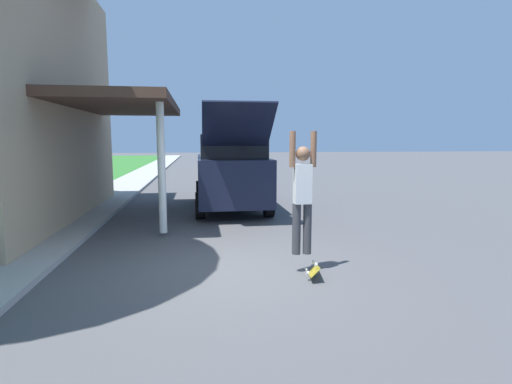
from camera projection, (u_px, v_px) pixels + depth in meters
The scene contains 6 objects.
ground_plane at pixel (227, 267), 6.39m from camera, with size 120.00×120.00×0.00m, color #49494C.
sidewalk at pixel (91, 207), 11.77m from camera, with size 1.80×80.00×0.10m.
suv_parked at pixel (230, 169), 11.70m from camera, with size 2.02×5.41×2.85m.
car_down_street at pixel (218, 160), 27.38m from camera, with size 1.96×4.21×1.40m.
skateboarder at pixel (302, 192), 5.99m from camera, with size 0.41×0.22×1.86m.
skateboard at pixel (313, 270), 5.97m from camera, with size 0.32×0.73×0.34m.
Camera 1 is at (-0.41, -6.18, 2.01)m, focal length 28.00 mm.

